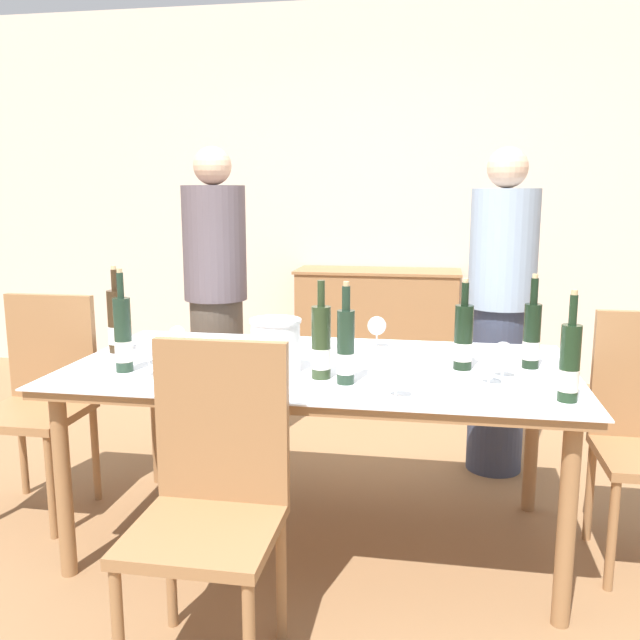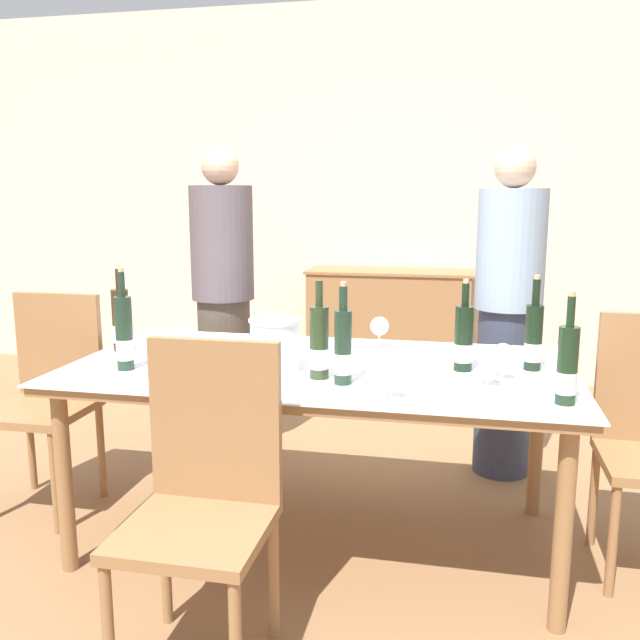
# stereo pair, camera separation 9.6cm
# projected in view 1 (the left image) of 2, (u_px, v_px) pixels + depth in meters

# --- Properties ---
(ground_plane) EXTENTS (12.00, 12.00, 0.00)m
(ground_plane) POSITION_uv_depth(u_px,v_px,m) (320.00, 538.00, 2.81)
(ground_plane) COLOR olive
(back_wall) EXTENTS (8.00, 0.10, 2.80)m
(back_wall) POSITION_uv_depth(u_px,v_px,m) (381.00, 195.00, 5.15)
(back_wall) COLOR beige
(back_wall) RESTS_ON ground_plane
(sideboard_cabinet) EXTENTS (1.20, 0.46, 0.86)m
(sideboard_cabinet) POSITION_uv_depth(u_px,v_px,m) (377.00, 327.00, 5.04)
(sideboard_cabinet) COLOR #996B42
(sideboard_cabinet) RESTS_ON ground_plane
(dining_table) EXTENTS (1.96, 1.04, 0.74)m
(dining_table) POSITION_uv_depth(u_px,v_px,m) (320.00, 380.00, 2.68)
(dining_table) COLOR #996B42
(dining_table) RESTS_ON ground_plane
(ice_bucket) EXTENTS (0.20, 0.20, 0.20)m
(ice_bucket) POSITION_uv_depth(u_px,v_px,m) (276.00, 344.00, 2.55)
(ice_bucket) COLOR white
(ice_bucket) RESTS_ON dining_table
(wine_bottle_0) EXTENTS (0.07, 0.07, 0.37)m
(wine_bottle_0) POSITION_uv_depth(u_px,v_px,m) (532.00, 336.00, 2.60)
(wine_bottle_0) COLOR black
(wine_bottle_0) RESTS_ON dining_table
(wine_bottle_1) EXTENTS (0.07, 0.07, 0.37)m
(wine_bottle_1) POSITION_uv_depth(u_px,v_px,m) (117.00, 323.00, 2.86)
(wine_bottle_1) COLOR #332314
(wine_bottle_1) RESTS_ON dining_table
(wine_bottle_2) EXTENTS (0.06, 0.06, 0.37)m
(wine_bottle_2) POSITION_uv_depth(u_px,v_px,m) (346.00, 348.00, 2.38)
(wine_bottle_2) COLOR #1E3323
(wine_bottle_2) RESTS_ON dining_table
(wine_bottle_3) EXTENTS (0.07, 0.07, 0.35)m
(wine_bottle_3) POSITION_uv_depth(u_px,v_px,m) (463.00, 338.00, 2.59)
(wine_bottle_3) COLOR black
(wine_bottle_3) RESTS_ON dining_table
(wine_bottle_4) EXTENTS (0.07, 0.07, 0.37)m
(wine_bottle_4) POSITION_uv_depth(u_px,v_px,m) (570.00, 364.00, 2.18)
(wine_bottle_4) COLOR black
(wine_bottle_4) RESTS_ON dining_table
(wine_bottle_5) EXTENTS (0.07, 0.07, 0.39)m
(wine_bottle_5) POSITION_uv_depth(u_px,v_px,m) (123.00, 336.00, 2.55)
(wine_bottle_5) COLOR #1E3323
(wine_bottle_5) RESTS_ON dining_table
(wine_bottle_6) EXTENTS (0.07, 0.07, 0.36)m
(wine_bottle_6) POSITION_uv_depth(u_px,v_px,m) (321.00, 344.00, 2.46)
(wine_bottle_6) COLOR #28381E
(wine_bottle_6) RESTS_ON dining_table
(wine_glass_0) EXTENTS (0.07, 0.07, 0.15)m
(wine_glass_0) POSITION_uv_depth(u_px,v_px,m) (490.00, 358.00, 2.36)
(wine_glass_0) COLOR white
(wine_glass_0) RESTS_ON dining_table
(wine_glass_1) EXTENTS (0.09, 0.09, 0.15)m
(wine_glass_1) POSITION_uv_depth(u_px,v_px,m) (148.00, 349.00, 2.47)
(wine_glass_1) COLOR white
(wine_glass_1) RESTS_ON dining_table
(wine_glass_2) EXTENTS (0.07, 0.07, 0.13)m
(wine_glass_2) POSITION_uv_depth(u_px,v_px,m) (177.00, 336.00, 2.77)
(wine_glass_2) COLOR white
(wine_glass_2) RESTS_ON dining_table
(wine_glass_3) EXTENTS (0.08, 0.08, 0.14)m
(wine_glass_3) POSITION_uv_depth(u_px,v_px,m) (377.00, 327.00, 2.95)
(wine_glass_3) COLOR white
(wine_glass_3) RESTS_ON dining_table
(wine_glass_4) EXTENTS (0.08, 0.08, 0.14)m
(wine_glass_4) POSITION_uv_depth(u_px,v_px,m) (396.00, 371.00, 2.22)
(wine_glass_4) COLOR white
(wine_glass_4) RESTS_ON dining_table
(wine_glass_5) EXTENTS (0.08, 0.08, 0.14)m
(wine_glass_5) POSITION_uv_depth(u_px,v_px,m) (503.00, 354.00, 2.46)
(wine_glass_5) COLOR white
(wine_glass_5) RESTS_ON dining_table
(chair_near_front) EXTENTS (0.42, 0.42, 0.97)m
(chair_near_front) POSITION_uv_depth(u_px,v_px,m) (213.00, 486.00, 2.02)
(chair_near_front) COLOR #996B42
(chair_near_front) RESTS_ON ground_plane
(chair_left_end) EXTENTS (0.42, 0.42, 0.96)m
(chair_left_end) POSITION_uv_depth(u_px,v_px,m) (42.00, 389.00, 3.01)
(chair_left_end) COLOR #996B42
(chair_left_end) RESTS_ON ground_plane
(person_host) EXTENTS (0.33, 0.33, 1.65)m
(person_host) POSITION_uv_depth(u_px,v_px,m) (216.00, 305.00, 3.60)
(person_host) COLOR #51473D
(person_host) RESTS_ON ground_plane
(person_guest_left) EXTENTS (0.33, 0.33, 1.63)m
(person_guest_left) POSITION_uv_depth(u_px,v_px,m) (500.00, 314.00, 3.38)
(person_guest_left) COLOR #383F56
(person_guest_left) RESTS_ON ground_plane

